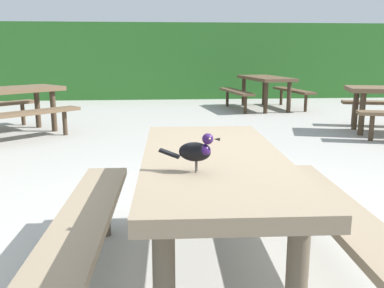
% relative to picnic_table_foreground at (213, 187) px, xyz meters
% --- Properties ---
extents(ground_plane, '(60.00, 60.00, 0.00)m').
position_rel_picnic_table_foreground_xyz_m(ground_plane, '(0.27, 0.28, -0.56)').
color(ground_plane, '#A3A099').
extents(hedge_wall, '(28.00, 2.03, 2.07)m').
position_rel_picnic_table_foreground_xyz_m(hedge_wall, '(0.27, 10.58, 0.48)').
color(hedge_wall, '#2D6B28').
rests_on(hedge_wall, ground).
extents(picnic_table_foreground, '(1.73, 1.82, 0.74)m').
position_rel_picnic_table_foreground_xyz_m(picnic_table_foreground, '(0.00, 0.00, 0.00)').
color(picnic_table_foreground, '#84725B').
rests_on(picnic_table_foreground, ground).
extents(bird_grackle, '(0.28, 0.12, 0.18)m').
position_rel_picnic_table_foreground_xyz_m(bird_grackle, '(-0.12, -0.33, 0.29)').
color(bird_grackle, black).
rests_on(bird_grackle, picnic_table_foreground).
extents(picnic_table_mid_left, '(2.40, 2.39, 0.74)m').
position_rel_picnic_table_foreground_xyz_m(picnic_table_mid_left, '(-2.70, 4.62, 0.00)').
color(picnic_table_mid_left, brown).
rests_on(picnic_table_mid_left, ground).
extents(picnic_table_mid_right, '(1.90, 1.92, 0.74)m').
position_rel_picnic_table_foreground_xyz_m(picnic_table_mid_right, '(2.19, 7.38, 0.00)').
color(picnic_table_mid_right, brown).
rests_on(picnic_table_mid_right, ground).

